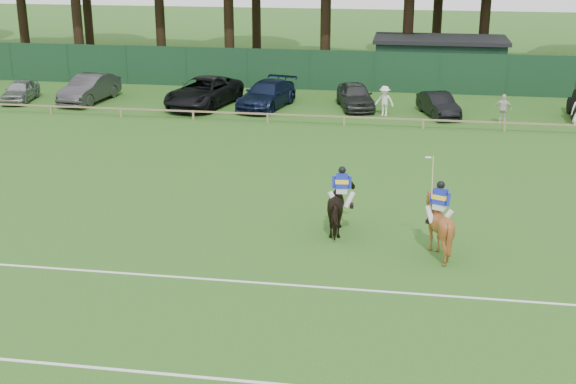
% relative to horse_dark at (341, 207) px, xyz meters
% --- Properties ---
extents(ground, '(160.00, 160.00, 0.00)m').
position_rel_horse_dark_xyz_m(ground, '(-2.23, -3.28, -0.86)').
color(ground, '#1E4C14').
rests_on(ground, ground).
extents(horse_dark, '(1.13, 2.13, 1.73)m').
position_rel_horse_dark_xyz_m(horse_dark, '(0.00, 0.00, 0.00)').
color(horse_dark, black).
rests_on(horse_dark, ground).
extents(horse_chestnut, '(2.02, 2.12, 1.84)m').
position_rel_horse_dark_xyz_m(horse_chestnut, '(3.10, -1.33, 0.06)').
color(horse_chestnut, brown).
rests_on(horse_chestnut, ground).
extents(sedan_silver, '(2.03, 3.83, 1.24)m').
position_rel_horse_dark_xyz_m(sedan_silver, '(-20.48, 17.62, -0.24)').
color(sedan_silver, '#929396').
rests_on(sedan_silver, ground).
extents(sedan_grey, '(2.18, 4.94, 1.58)m').
position_rel_horse_dark_xyz_m(sedan_grey, '(-16.41, 18.09, -0.08)').
color(sedan_grey, '#323134').
rests_on(sedan_grey, ground).
extents(suv_black, '(3.85, 6.27, 1.62)m').
position_rel_horse_dark_xyz_m(suv_black, '(-9.53, 18.00, -0.05)').
color(suv_black, black).
rests_on(suv_black, ground).
extents(sedan_navy, '(3.12, 5.42, 1.48)m').
position_rel_horse_dark_xyz_m(sedan_navy, '(-5.94, 18.25, -0.12)').
color(sedan_navy, '#101934').
rests_on(sedan_navy, ground).
extents(hatch_grey, '(2.73, 4.52, 1.44)m').
position_rel_horse_dark_xyz_m(hatch_grey, '(-1.00, 18.87, -0.14)').
color(hatch_grey, '#2E2F31').
rests_on(hatch_grey, ground).
extents(estate_black, '(2.45, 3.97, 1.23)m').
position_rel_horse_dark_xyz_m(estate_black, '(3.57, 17.72, -0.25)').
color(estate_black, black).
rests_on(estate_black, ground).
extents(spectator_left, '(1.16, 0.84, 1.61)m').
position_rel_horse_dark_xyz_m(spectator_left, '(0.70, 17.31, -0.06)').
color(spectator_left, silver).
rests_on(spectator_left, ground).
extents(spectator_mid, '(0.94, 0.46, 1.55)m').
position_rel_horse_dark_xyz_m(spectator_mid, '(6.80, 16.42, -0.09)').
color(spectator_mid, silver).
rests_on(spectator_mid, ground).
extents(rider_dark, '(0.94, 0.41, 1.41)m').
position_rel_horse_dark_xyz_m(rider_dark, '(0.00, -0.01, 0.76)').
color(rider_dark, silver).
rests_on(rider_dark, ground).
extents(rider_chestnut, '(0.91, 0.77, 2.05)m').
position_rel_horse_dark_xyz_m(rider_chestnut, '(3.09, -1.34, 0.86)').
color(rider_chestnut, silver).
rests_on(rider_chestnut, ground).
extents(pitch_lines, '(60.00, 5.10, 0.01)m').
position_rel_horse_dark_xyz_m(pitch_lines, '(-2.23, -6.78, -0.86)').
color(pitch_lines, silver).
rests_on(pitch_lines, ground).
extents(pitch_rail, '(62.10, 0.10, 0.50)m').
position_rel_horse_dark_xyz_m(pitch_rail, '(-2.23, 14.72, -0.42)').
color(pitch_rail, '#997F5B').
rests_on(pitch_rail, ground).
extents(perimeter_fence, '(92.08, 0.08, 2.50)m').
position_rel_horse_dark_xyz_m(perimeter_fence, '(-2.23, 23.72, 0.39)').
color(perimeter_fence, '#14351E').
rests_on(perimeter_fence, ground).
extents(utility_shed, '(8.40, 4.40, 3.04)m').
position_rel_horse_dark_xyz_m(utility_shed, '(3.77, 26.72, 0.67)').
color(utility_shed, '#14331E').
rests_on(utility_shed, ground).
extents(tree_row, '(96.00, 12.00, 21.00)m').
position_rel_horse_dark_xyz_m(tree_row, '(-0.23, 31.72, -0.86)').
color(tree_row, '#26561C').
rests_on(tree_row, ground).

